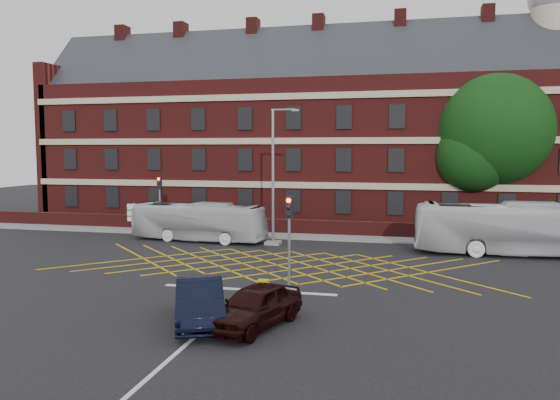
% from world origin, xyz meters
% --- Properties ---
extents(ground, '(120.00, 120.00, 0.00)m').
position_xyz_m(ground, '(0.00, 0.00, 0.00)').
color(ground, black).
rests_on(ground, ground).
extents(victorian_building, '(51.00, 12.17, 20.40)m').
position_xyz_m(victorian_building, '(0.25, 22.00, 7.84)').
color(victorian_building, '#571716').
rests_on(victorian_building, ground).
extents(boundary_wall, '(56.00, 0.50, 1.10)m').
position_xyz_m(boundary_wall, '(0.00, 13.00, 0.55)').
color(boundary_wall, '#491413').
rests_on(boundary_wall, ground).
extents(far_pavement, '(60.00, 3.00, 0.12)m').
position_xyz_m(far_pavement, '(0.00, 12.00, 0.06)').
color(far_pavement, slate).
rests_on(far_pavement, ground).
extents(box_junction_hatching, '(8.22, 8.22, 0.02)m').
position_xyz_m(box_junction_hatching, '(0.00, 2.00, 0.01)').
color(box_junction_hatching, '#CC990C').
rests_on(box_junction_hatching, ground).
extents(stop_line, '(8.00, 0.30, 0.02)m').
position_xyz_m(stop_line, '(0.00, -3.50, 0.01)').
color(stop_line, silver).
rests_on(stop_line, ground).
extents(centre_line, '(0.15, 14.00, 0.02)m').
position_xyz_m(centre_line, '(0.00, -10.00, 0.01)').
color(centre_line, silver).
rests_on(centre_line, ground).
extents(bus_left, '(9.74, 3.33, 2.66)m').
position_xyz_m(bus_left, '(-7.17, 8.54, 1.33)').
color(bus_left, silver).
rests_on(bus_left, ground).
extents(bus_right, '(11.50, 2.98, 3.18)m').
position_xyz_m(bus_right, '(13.03, 7.96, 1.59)').
color(bus_right, silver).
rests_on(bus_right, ground).
extents(car_navy, '(3.42, 5.09, 1.59)m').
position_xyz_m(car_navy, '(-0.44, -8.32, 0.79)').
color(car_navy, black).
rests_on(car_navy, ground).
extents(car_maroon, '(3.07, 4.77, 1.51)m').
position_xyz_m(car_maroon, '(1.67, -8.40, 0.76)').
color(car_maroon, black).
rests_on(car_maroon, ground).
extents(deciduous_tree, '(8.50, 8.48, 12.03)m').
position_xyz_m(deciduous_tree, '(13.08, 17.09, 7.20)').
color(deciduous_tree, black).
rests_on(deciduous_tree, ground).
extents(traffic_light_near, '(0.70, 0.70, 4.27)m').
position_xyz_m(traffic_light_near, '(1.91, -3.74, 1.76)').
color(traffic_light_near, slate).
rests_on(traffic_light_near, ground).
extents(traffic_light_far, '(0.70, 0.70, 4.27)m').
position_xyz_m(traffic_light_far, '(-11.28, 11.16, 1.76)').
color(traffic_light_far, slate).
rests_on(traffic_light_far, ground).
extents(street_lamp, '(2.25, 1.00, 8.95)m').
position_xyz_m(street_lamp, '(-1.73, 8.36, 3.08)').
color(street_lamp, slate).
rests_on(street_lamp, ground).
extents(direction_signs, '(1.10, 0.16, 2.20)m').
position_xyz_m(direction_signs, '(-13.72, 11.67, 1.38)').
color(direction_signs, gray).
rests_on(direction_signs, ground).
extents(utility_cabinet, '(0.45, 0.41, 0.81)m').
position_xyz_m(utility_cabinet, '(1.00, -4.74, 0.40)').
color(utility_cabinet, gold).
rests_on(utility_cabinet, ground).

